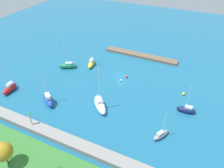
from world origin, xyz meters
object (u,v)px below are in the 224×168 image
(harbor_beacon, at_px, (30,118))
(sailboat_gray_off_beacon, at_px, (161,135))
(pier_dock, at_px, (141,55))
(sailboat_white_far_north, at_px, (100,104))
(mooring_buoy_white, at_px, (121,80))
(sailboat_red_by_breakwater, at_px, (10,88))
(park_tree_east, at_px, (3,152))
(sailboat_green_lone_south, at_px, (68,66))
(sailboat_navy_inner_mooring, at_px, (186,110))
(sailboat_yellow_outer_mooring, at_px, (91,63))
(mooring_buoy_red, at_px, (126,77))
(sailboat_blue_near_pier, at_px, (48,99))
(mooring_buoy_yellow, at_px, (183,94))

(harbor_beacon, relative_size, sailboat_gray_off_beacon, 0.48)
(pier_dock, distance_m, sailboat_gray_off_beacon, 37.29)
(pier_dock, relative_size, sailboat_gray_off_beacon, 3.44)
(sailboat_white_far_north, xyz_separation_m, mooring_buoy_white, (-0.20, -13.38, -0.83))
(sailboat_red_by_breakwater, relative_size, sailboat_white_far_north, 0.71)
(park_tree_east, distance_m, sailboat_green_lone_south, 36.91)
(sailboat_navy_inner_mooring, bearing_deg, park_tree_east, 41.96)
(mooring_buoy_white, bearing_deg, pier_dock, -91.22)
(sailboat_yellow_outer_mooring, bearing_deg, sailboat_navy_inner_mooring, 58.74)
(park_tree_east, relative_size, sailboat_navy_inner_mooring, 0.69)
(sailboat_red_by_breakwater, bearing_deg, sailboat_gray_off_beacon, 85.79)
(sailboat_red_by_breakwater, xyz_separation_m, mooring_buoy_red, (-27.51, -20.57, -0.70))
(sailboat_gray_off_beacon, xyz_separation_m, mooring_buoy_red, (15.68, -18.56, -0.41))
(sailboat_green_lone_south, xyz_separation_m, sailboat_blue_near_pier, (-5.67, 16.93, 0.35))
(sailboat_red_by_breakwater, bearing_deg, sailboat_white_far_north, 93.22)
(pier_dock, height_order, mooring_buoy_red, pier_dock)
(sailboat_green_lone_south, bearing_deg, sailboat_gray_off_beacon, 129.61)
(sailboat_red_by_breakwater, height_order, sailboat_white_far_north, sailboat_white_far_north)
(sailboat_green_lone_south, bearing_deg, mooring_buoy_red, 161.92)
(mooring_buoy_yellow, bearing_deg, mooring_buoy_red, -4.07)
(sailboat_red_by_breakwater, bearing_deg, mooring_buoy_white, 117.27)
(sailboat_gray_off_beacon, distance_m, sailboat_navy_inner_mooring, 11.16)
(sailboat_red_by_breakwater, relative_size, mooring_buoy_red, 12.21)
(sailboat_yellow_outer_mooring, distance_m, mooring_buoy_red, 13.65)
(harbor_beacon, relative_size, sailboat_white_far_north, 0.29)
(park_tree_east, relative_size, sailboat_gray_off_beacon, 0.73)
(pier_dock, relative_size, mooring_buoy_red, 36.52)
(mooring_buoy_white, bearing_deg, mooring_buoy_yellow, -176.23)
(sailboat_red_by_breakwater, distance_m, mooring_buoy_yellow, 49.10)
(sailboat_navy_inner_mooring, bearing_deg, sailboat_yellow_outer_mooring, -20.91)
(sailboat_green_lone_south, xyz_separation_m, mooring_buoy_yellow, (-37.52, -1.81, -0.53))
(harbor_beacon, xyz_separation_m, sailboat_white_far_north, (-10.88, -12.74, -2.29))
(sailboat_navy_inner_mooring, bearing_deg, mooring_buoy_red, -27.09)
(sailboat_gray_off_beacon, bearing_deg, park_tree_east, 157.96)
(park_tree_east, xyz_separation_m, sailboat_red_by_breakwater, (18.42, -17.59, -3.60))
(pier_dock, distance_m, mooring_buoy_red, 15.07)
(pier_dock, bearing_deg, sailboat_white_far_north, 88.93)
(pier_dock, distance_m, sailboat_yellow_outer_mooring, 18.78)
(sailboat_navy_inner_mooring, xyz_separation_m, sailboat_blue_near_pier, (33.65, 11.93, 0.43))
(sailboat_red_by_breakwater, bearing_deg, sailboat_navy_inner_mooring, 98.05)
(park_tree_east, height_order, sailboat_blue_near_pier, sailboat_blue_near_pier)
(sailboat_yellow_outer_mooring, xyz_separation_m, sailboat_navy_inner_mooring, (-32.98, 9.67, -0.06))
(sailboat_gray_off_beacon, distance_m, sailboat_blue_near_pier, 29.93)
(harbor_beacon, bearing_deg, sailboat_green_lone_south, -72.64)
(mooring_buoy_white, bearing_deg, sailboat_red_by_breakwater, 34.15)
(sailboat_green_lone_south, distance_m, mooring_buoy_white, 19.08)
(park_tree_east, distance_m, mooring_buoy_white, 36.89)
(mooring_buoy_red, height_order, mooring_buoy_yellow, mooring_buoy_yellow)
(park_tree_east, xyz_separation_m, sailboat_navy_inner_mooring, (-28.53, -30.10, -3.79))
(sailboat_yellow_outer_mooring, distance_m, sailboat_blue_near_pier, 21.61)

